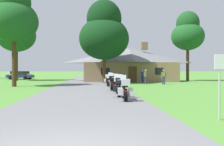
{
  "coord_description": "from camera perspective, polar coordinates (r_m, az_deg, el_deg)",
  "views": [
    {
      "loc": [
        0.52,
        -4.87,
        1.63
      ],
      "look_at": [
        2.37,
        19.72,
        1.34
      ],
      "focal_mm": 40.86,
      "sensor_mm": 36.0,
      "label": 1
    }
  ],
  "objects": [
    {
      "name": "bystander_olive_shirt_beside_signpost",
      "position": [
        29.38,
        11.49,
        -0.66
      ],
      "size": [
        0.53,
        0.31,
        1.69
      ],
      "rotation": [
        0.0,
        0.0,
        2.88
      ],
      "color": "navy",
      "rests_on": "ground"
    },
    {
      "name": "parked_white_suv_far_left",
      "position": [
        49.11,
        -20.01,
        -0.35
      ],
      "size": [
        4.85,
        2.62,
        1.4
      ],
      "rotation": [
        0.0,
        0.0,
        1.75
      ],
      "color": "silver",
      "rests_on": "ground"
    },
    {
      "name": "stone_lodge",
      "position": [
        37.28,
        3.75,
        1.97
      ],
      "size": [
        13.58,
        7.81,
        5.69
      ],
      "color": "#896B4C",
      "rests_on": "ground"
    },
    {
      "name": "tree_right_of_lodge",
      "position": [
        39.8,
        16.6,
        8.64
      ],
      "size": [
        4.82,
        4.82,
        10.35
      ],
      "color": "#422D19",
      "rests_on": "ground"
    },
    {
      "name": "tree_left_far",
      "position": [
        41.57,
        -20.63,
        8.8
      ],
      "size": [
        5.8,
        5.8,
        11.34
      ],
      "color": "#422D19",
      "rests_on": "ground"
    },
    {
      "name": "asphalt_driveway",
      "position": [
        22.93,
        -5.6,
        -3.32
      ],
      "size": [
        6.4,
        80.0,
        0.06
      ],
      "primitive_type": "cube",
      "color": "slate",
      "rests_on": "ground"
    },
    {
      "name": "bystander_blue_shirt_near_lodge",
      "position": [
        33.3,
        6.84,
        -0.49
      ],
      "size": [
        0.35,
        0.5,
        1.69
      ],
      "rotation": [
        0.0,
        0.0,
        2.02
      ],
      "color": "navy",
      "rests_on": "ground"
    },
    {
      "name": "motorcycle_yellow_fourth_in_row",
      "position": [
        19.92,
        -0.11,
        -2.26
      ],
      "size": [
        0.73,
        2.08,
        1.3
      ],
      "rotation": [
        0.0,
        0.0,
        -0.03
      ],
      "color": "black",
      "rests_on": "asphalt_driveway"
    },
    {
      "name": "ground_plane",
      "position": [
        24.93,
        -5.49,
        -3.07
      ],
      "size": [
        500.0,
        500.0,
        0.0
      ],
      "primitive_type": "plane",
      "color": "#4C8433"
    },
    {
      "name": "bystander_olive_shirt_by_tree",
      "position": [
        30.02,
        7.53,
        -0.66
      ],
      "size": [
        0.26,
        0.55,
        1.67
      ],
      "rotation": [
        0.0,
        0.0,
        4.82
      ],
      "color": "navy",
      "rests_on": "ground"
    },
    {
      "name": "motorcycle_black_second_in_row",
      "position": [
        15.18,
        1.67,
        -3.18
      ],
      "size": [
        0.88,
        2.08,
        1.3
      ],
      "rotation": [
        0.0,
        0.0,
        -0.13
      ],
      "color": "black",
      "rests_on": "asphalt_driveway"
    },
    {
      "name": "motorcycle_black_nearest_to_camera",
      "position": [
        13.17,
        2.9,
        -3.77
      ],
      "size": [
        0.75,
        2.08,
        1.3
      ],
      "rotation": [
        0.0,
        0.0,
        -0.04
      ],
      "color": "black",
      "rests_on": "asphalt_driveway"
    },
    {
      "name": "metal_signpost_roadside",
      "position": [
        8.96,
        22.92,
        -1.16
      ],
      "size": [
        0.36,
        0.06,
        2.14
      ],
      "color": "#9EA0A5",
      "rests_on": "ground"
    },
    {
      "name": "parked_navy_sedan_far_left",
      "position": [
        46.24,
        -19.83,
        -0.58
      ],
      "size": [
        4.47,
        2.61,
        1.2
      ],
      "rotation": [
        0.0,
        0.0,
        1.38
      ],
      "color": "navy",
      "rests_on": "ground"
    },
    {
      "name": "tree_left_near",
      "position": [
        27.22,
        -21.11,
        11.82
      ],
      "size": [
        4.7,
        4.7,
        10.01
      ],
      "color": "#422D19",
      "rests_on": "ground"
    },
    {
      "name": "motorcycle_white_third_in_row",
      "position": [
        17.65,
        1.07,
        -2.6
      ],
      "size": [
        0.66,
        2.08,
        1.3
      ],
      "rotation": [
        0.0,
        0.0,
        -0.05
      ],
      "color": "black",
      "rests_on": "asphalt_driveway"
    },
    {
      "name": "tree_by_lodge_front",
      "position": [
        31.53,
        -1.78,
        9.0
      ],
      "size": [
        6.1,
        6.1,
        10.2
      ],
      "color": "#422D19",
      "rests_on": "ground"
    },
    {
      "name": "motorcycle_blue_farthest_in_row",
      "position": [
        26.63,
        -0.82,
        -1.51
      ],
      "size": [
        1.0,
        2.06,
        1.3
      ],
      "rotation": [
        0.0,
        0.0,
        -0.21
      ],
      "color": "black",
      "rests_on": "asphalt_driveway"
    },
    {
      "name": "motorcycle_black_sixth_in_row",
      "position": [
        24.54,
        -0.55,
        -1.68
      ],
      "size": [
        0.72,
        2.08,
        1.3
      ],
      "rotation": [
        0.0,
        0.0,
        -0.12
      ],
      "color": "black",
      "rests_on": "asphalt_driveway"
    },
    {
      "name": "motorcycle_blue_fifth_in_row",
      "position": [
        22.27,
        0.13,
        -1.95
      ],
      "size": [
        0.73,
        2.08,
        1.3
      ],
      "rotation": [
        0.0,
        0.0,
        -0.02
      ],
      "color": "black",
      "rests_on": "asphalt_driveway"
    }
  ]
}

